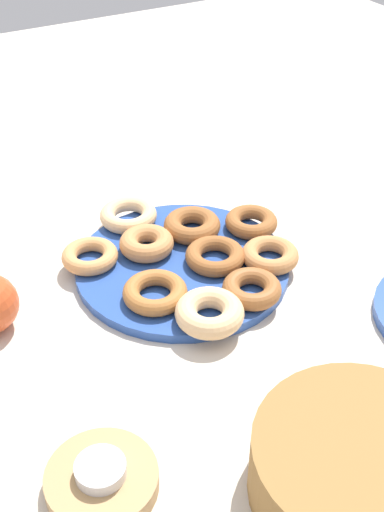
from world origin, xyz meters
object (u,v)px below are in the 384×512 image
(donut_4, at_px, (147,243))
(donut_7, at_px, (128,215))
(donut_2, at_px, (210,313))
(donut_3, at_px, (192,225))
(basket, at_px, (360,469))
(donut_0, at_px, (215,256))
(donut_9, at_px, (270,255))
(donut_1, at_px, (252,289))
(donut_plate, at_px, (182,266))
(donut_8, at_px, (90,256))
(donut_5, at_px, (155,292))
(donut_6, at_px, (251,222))
(tealight, at_px, (100,470))
(candle_holder, at_px, (102,480))

(donut_4, xyz_separation_m, donut_7, (-0.01, -0.09, -0.00))
(donut_2, relative_size, donut_3, 1.03)
(basket, bearing_deg, donut_0, -99.30)
(donut_9, bearing_deg, donut_1, 37.79)
(donut_plate, distance_m, donut_8, 0.14)
(donut_1, relative_size, basket, 0.37)
(donut_5, relative_size, donut_9, 1.06)
(donut_6, bearing_deg, donut_3, -21.74)
(donut_0, bearing_deg, donut_6, -152.92)
(donut_2, bearing_deg, donut_plate, -103.12)
(donut_1, xyz_separation_m, donut_5, (0.12, -0.06, -0.00))
(donut_8, distance_m, tealight, 0.37)
(donut_1, relative_size, donut_6, 1.00)
(donut_plate, height_order, candle_holder, candle_holder)
(donut_5, relative_size, candle_holder, 0.75)
(donut_7, bearing_deg, donut_plate, 100.00)
(donut_9, bearing_deg, basket, 68.98)
(donut_4, relative_size, donut_8, 0.99)
(donut_2, bearing_deg, donut_6, -137.23)
(donut_1, relative_size, donut_5, 0.92)
(donut_6, distance_m, tealight, 0.49)
(donut_6, bearing_deg, donut_5, 20.91)
(donut_7, relative_size, candle_holder, 0.77)
(donut_1, height_order, donut_8, donut_1)
(donut_1, bearing_deg, donut_4, -64.06)
(donut_2, bearing_deg, donut_5, -60.70)
(donut_5, height_order, tealight, donut_5)
(donut_7, height_order, candle_holder, donut_7)
(donut_4, bearing_deg, donut_3, -173.83)
(donut_2, distance_m, donut_7, 0.27)
(donut_0, bearing_deg, donut_2, 55.82)
(donut_2, height_order, candle_holder, donut_2)
(donut_1, distance_m, donut_5, 0.13)
(donut_9, xyz_separation_m, basket, (0.14, 0.35, 0.01))
(donut_plate, bearing_deg, donut_4, -55.93)
(donut_2, xyz_separation_m, candle_holder, (0.22, 0.15, -0.02))
(donut_1, bearing_deg, donut_5, -26.12)
(donut_plate, relative_size, donut_5, 3.54)
(donut_7, distance_m, tealight, 0.48)
(donut_7, relative_size, donut_8, 1.10)
(basket, bearing_deg, donut_8, -78.70)
(donut_0, height_order, donut_5, same)
(donut_2, bearing_deg, donut_8, -65.95)
(donut_8, bearing_deg, donut_1, 132.45)
(donut_0, distance_m, donut_9, 0.08)
(basket, bearing_deg, donut_9, -111.02)
(donut_3, bearing_deg, candle_holder, 48.87)
(donut_plate, bearing_deg, tealight, 48.70)
(donut_0, height_order, donut_4, donut_4)
(donut_2, height_order, donut_6, donut_2)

